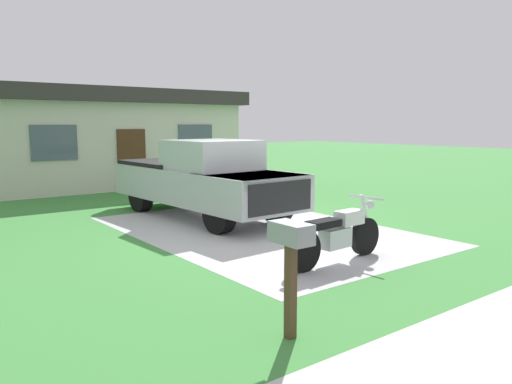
# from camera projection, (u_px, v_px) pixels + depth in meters

# --- Properties ---
(ground_plane) EXTENTS (80.00, 80.00, 0.00)m
(ground_plane) POSITION_uv_depth(u_px,v_px,m) (260.00, 230.00, 10.75)
(ground_plane) COLOR #418B3F
(driveway_pad) EXTENTS (4.88, 7.22, 0.01)m
(driveway_pad) POSITION_uv_depth(u_px,v_px,m) (260.00, 230.00, 10.75)
(driveway_pad) COLOR #BDBDBD
(driveway_pad) RESTS_ON ground
(motorcycle) EXTENTS (2.21, 0.70, 1.09)m
(motorcycle) POSITION_uv_depth(u_px,v_px,m) (337.00, 235.00, 8.21)
(motorcycle) COLOR black
(motorcycle) RESTS_ON ground
(pickup_truck) EXTENTS (2.28, 5.72, 1.90)m
(pickup_truck) POSITION_uv_depth(u_px,v_px,m) (202.00, 178.00, 12.25)
(pickup_truck) COLOR black
(pickup_truck) RESTS_ON ground
(mailbox) EXTENTS (0.26, 0.48, 1.26)m
(mailbox) POSITION_uv_depth(u_px,v_px,m) (291.00, 249.00, 5.23)
(mailbox) COLOR #4C3823
(mailbox) RESTS_ON ground
(neighbor_house) EXTENTS (9.60, 5.60, 3.50)m
(neighbor_house) POSITION_uv_depth(u_px,v_px,m) (104.00, 137.00, 18.94)
(neighbor_house) COLOR beige
(neighbor_house) RESTS_ON ground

